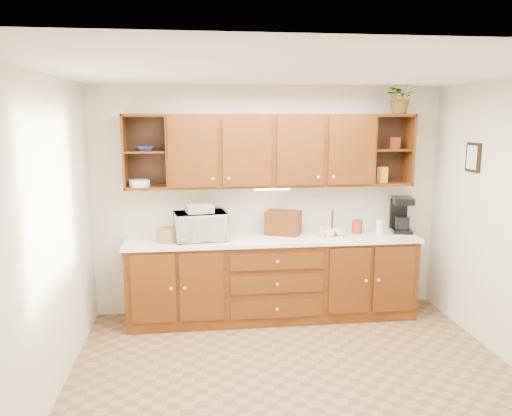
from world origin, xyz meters
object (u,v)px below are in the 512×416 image
object	(u,v)px
microwave	(200,226)
bread_box	(283,223)
potted_plant	(401,97)
coffee_maker	(401,215)

from	to	relation	value
microwave	bread_box	world-z (taller)	microwave
potted_plant	microwave	bearing A→B (deg)	-177.44
bread_box	coffee_maker	distance (m)	1.39
microwave	potted_plant	xyz separation A→B (m)	(2.24, 0.10, 1.38)
microwave	potted_plant	size ratio (longest dim) A/B	1.49
microwave	coffee_maker	size ratio (longest dim) A/B	1.33
coffee_maker	potted_plant	distance (m)	1.34
microwave	coffee_maker	xyz separation A→B (m)	(2.32, 0.12, 0.05)
bread_box	coffee_maker	size ratio (longest dim) A/B	0.93
microwave	coffee_maker	world-z (taller)	coffee_maker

